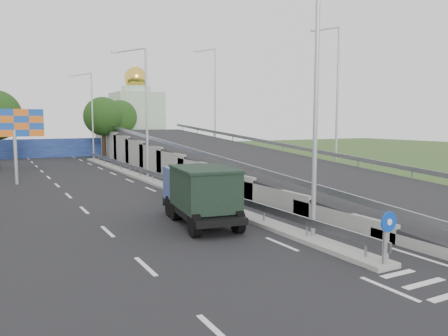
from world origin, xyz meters
TOP-DOWN VIEW (x-y plane):
  - road_surface at (-3.00, 20.00)m, footprint 26.00×90.00m
  - median at (0.00, 24.00)m, footprint 1.00×44.00m
  - overpass_ramp at (7.50, 24.00)m, footprint 10.00×50.00m
  - median_guardrail at (0.00, 24.00)m, footprint 0.09×44.00m
  - sign_bollard at (0.00, 2.17)m, footprint 0.64×0.23m
  - lamp_post_near at (0.11, 6.00)m, footprint 2.74×0.18m
  - lamp_post_mid at (0.11, 26.00)m, footprint 2.74×0.18m
  - lamp_post_far at (0.11, 46.00)m, footprint 2.74×0.18m
  - blue_wall at (-4.00, 52.00)m, footprint 30.00×0.50m
  - church at (10.00, 60.00)m, footprint 7.00×7.00m
  - billboard at (-9.00, 28.00)m, footprint 4.00×0.24m
  - tree_median_far at (2.00, 48.00)m, footprint 4.80×4.80m
  - tree_ramp_far at (6.00, 55.00)m, footprint 4.80×4.80m
  - dump_truck at (-2.40, 10.66)m, footprint 2.98×6.19m

SIDE VIEW (x-z plane):
  - road_surface at x=-3.00m, z-range -0.02..0.02m
  - median at x=0.00m, z-range 0.00..0.20m
  - median_guardrail at x=0.00m, z-range 0.39..1.10m
  - sign_bollard at x=0.00m, z-range 0.20..1.87m
  - blue_wall at x=-4.00m, z-range 0.00..2.40m
  - dump_truck at x=-2.40m, z-range 0.14..2.76m
  - overpass_ramp at x=7.50m, z-range 0.00..3.50m
  - billboard at x=-9.00m, z-range 1.44..6.94m
  - tree_median_far at x=2.00m, z-range 1.38..8.98m
  - tree_ramp_far at x=6.00m, z-range 1.38..8.98m
  - church at x=10.00m, z-range -1.59..12.21m
  - lamp_post_near at x=0.11m, z-range 0.77..10.85m
  - lamp_post_mid at x=0.11m, z-range 0.77..10.85m
  - lamp_post_far at x=0.11m, z-range 0.77..10.85m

